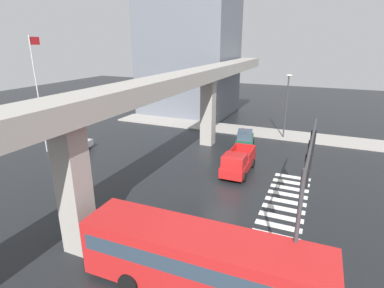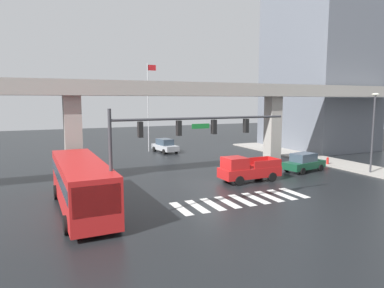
{
  "view_description": "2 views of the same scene",
  "coord_description": "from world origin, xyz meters",
  "px_view_note": "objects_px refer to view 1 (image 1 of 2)",
  "views": [
    {
      "loc": [
        -20.16,
        -6.38,
        10.73
      ],
      "look_at": [
        0.68,
        2.68,
        3.04
      ],
      "focal_mm": 28.74,
      "sensor_mm": 36.0,
      "label": 1
    },
    {
      "loc": [
        -12.19,
        -23.7,
        6.63
      ],
      "look_at": [
        -0.96,
        1.18,
        3.14
      ],
      "focal_mm": 32.21,
      "sensor_mm": 36.0,
      "label": 2
    }
  ],
  "objects_px": {
    "traffic_signal_mast": "(307,170)",
    "pickup_truck": "(238,163)",
    "street_lamp_near_corner": "(287,99)",
    "fire_hydrant": "(243,131)",
    "city_bus": "(202,260)",
    "sedan_silver": "(70,141)",
    "sedan_dark_green": "(245,139)",
    "flagpole": "(38,88)"
  },
  "relations": [
    {
      "from": "fire_hydrant",
      "to": "flagpole",
      "type": "xyz_separation_m",
      "value": [
        -13.67,
        16.75,
        5.98
      ]
    },
    {
      "from": "traffic_signal_mast",
      "to": "street_lamp_near_corner",
      "type": "xyz_separation_m",
      "value": [
        20.19,
        3.49,
        -0.12
      ]
    },
    {
      "from": "traffic_signal_mast",
      "to": "pickup_truck",
      "type": "bearing_deg",
      "value": 33.96
    },
    {
      "from": "city_bus",
      "to": "street_lamp_near_corner",
      "type": "distance_m",
      "value": 25.12
    },
    {
      "from": "pickup_truck",
      "to": "traffic_signal_mast",
      "type": "xyz_separation_m",
      "value": [
        -8.4,
        -5.66,
        3.69
      ]
    },
    {
      "from": "traffic_signal_mast",
      "to": "fire_hydrant",
      "type": "distance_m",
      "value": 21.82
    },
    {
      "from": "sedan_silver",
      "to": "street_lamp_near_corner",
      "type": "distance_m",
      "value": 23.75
    },
    {
      "from": "sedan_dark_green",
      "to": "flagpole",
      "type": "bearing_deg",
      "value": 117.46
    },
    {
      "from": "pickup_truck",
      "to": "street_lamp_near_corner",
      "type": "relative_size",
      "value": 0.71
    },
    {
      "from": "pickup_truck",
      "to": "city_bus",
      "type": "height_order",
      "value": "city_bus"
    },
    {
      "from": "traffic_signal_mast",
      "to": "flagpole",
      "type": "height_order",
      "value": "flagpole"
    },
    {
      "from": "pickup_truck",
      "to": "sedan_silver",
      "type": "xyz_separation_m",
      "value": [
        -0.69,
        17.69,
        -0.14
      ]
    },
    {
      "from": "city_bus",
      "to": "flagpole",
      "type": "distance_m",
      "value": 24.32
    },
    {
      "from": "city_bus",
      "to": "fire_hydrant",
      "type": "bearing_deg",
      "value": 10.36
    },
    {
      "from": "traffic_signal_mast",
      "to": "street_lamp_near_corner",
      "type": "bearing_deg",
      "value": 9.81
    },
    {
      "from": "sedan_silver",
      "to": "traffic_signal_mast",
      "type": "distance_m",
      "value": 24.89
    },
    {
      "from": "pickup_truck",
      "to": "sedan_silver",
      "type": "bearing_deg",
      "value": 92.25
    },
    {
      "from": "sedan_silver",
      "to": "street_lamp_near_corner",
      "type": "bearing_deg",
      "value": -57.84
    },
    {
      "from": "city_bus",
      "to": "sedan_silver",
      "type": "relative_size",
      "value": 2.41
    },
    {
      "from": "city_bus",
      "to": "sedan_dark_green",
      "type": "relative_size",
      "value": 2.38
    },
    {
      "from": "pickup_truck",
      "to": "flagpole",
      "type": "height_order",
      "value": "flagpole"
    },
    {
      "from": "sedan_dark_green",
      "to": "traffic_signal_mast",
      "type": "height_order",
      "value": "traffic_signal_mast"
    },
    {
      "from": "flagpole",
      "to": "street_lamp_near_corner",
      "type": "bearing_deg",
      "value": -56.66
    },
    {
      "from": "flagpole",
      "to": "city_bus",
      "type": "bearing_deg",
      "value": -117.15
    },
    {
      "from": "fire_hydrant",
      "to": "street_lamp_near_corner",
      "type": "bearing_deg",
      "value": -85.08
    },
    {
      "from": "street_lamp_near_corner",
      "to": "fire_hydrant",
      "type": "relative_size",
      "value": 8.52
    },
    {
      "from": "sedan_dark_green",
      "to": "flagpole",
      "type": "distance_m",
      "value": 21.07
    },
    {
      "from": "street_lamp_near_corner",
      "to": "fire_hydrant",
      "type": "xyz_separation_m",
      "value": [
        -0.4,
        4.65,
        -4.13
      ]
    },
    {
      "from": "city_bus",
      "to": "sedan_silver",
      "type": "height_order",
      "value": "city_bus"
    },
    {
      "from": "city_bus",
      "to": "sedan_silver",
      "type": "distance_m",
      "value": 23.34
    },
    {
      "from": "pickup_truck",
      "to": "sedan_silver",
      "type": "height_order",
      "value": "pickup_truck"
    },
    {
      "from": "city_bus",
      "to": "street_lamp_near_corner",
      "type": "xyz_separation_m",
      "value": [
        24.96,
        -0.16,
        2.83
      ]
    },
    {
      "from": "sedan_dark_green",
      "to": "traffic_signal_mast",
      "type": "distance_m",
      "value": 17.37
    },
    {
      "from": "pickup_truck",
      "to": "sedan_dark_green",
      "type": "xyz_separation_m",
      "value": [
        7.09,
        1.19,
        -0.14
      ]
    },
    {
      "from": "sedan_silver",
      "to": "fire_hydrant",
      "type": "distance_m",
      "value": 19.43
    },
    {
      "from": "flagpole",
      "to": "sedan_silver",
      "type": "bearing_deg",
      "value": -44.02
    },
    {
      "from": "sedan_dark_green",
      "to": "traffic_signal_mast",
      "type": "bearing_deg",
      "value": -156.14
    },
    {
      "from": "traffic_signal_mast",
      "to": "fire_hydrant",
      "type": "relative_size",
      "value": 12.81
    },
    {
      "from": "sedan_silver",
      "to": "fire_hydrant",
      "type": "relative_size",
      "value": 5.3
    },
    {
      "from": "city_bus",
      "to": "sedan_dark_green",
      "type": "xyz_separation_m",
      "value": [
        20.26,
        3.2,
        -0.87
      ]
    },
    {
      "from": "traffic_signal_mast",
      "to": "city_bus",
      "type": "bearing_deg",
      "value": 142.59
    },
    {
      "from": "sedan_silver",
      "to": "city_bus",
      "type": "bearing_deg",
      "value": -122.35
    }
  ]
}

